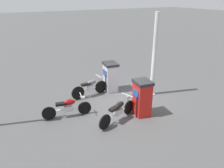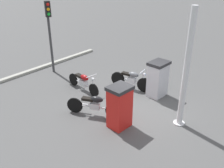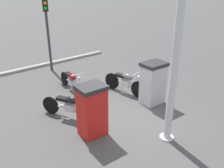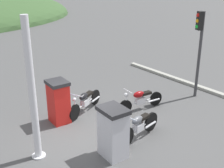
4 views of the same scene
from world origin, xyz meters
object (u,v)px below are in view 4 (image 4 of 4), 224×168
(motorcycle_far_pump, at_px, (85,101))
(motorcycle_extra, at_px, (140,99))
(fuel_pump_near, at_px, (113,132))
(fuel_pump_far, at_px, (59,101))
(motorcycle_near_pump, at_px, (139,126))
(canopy_support_pole, at_px, (32,95))
(roadside_traffic_light, at_px, (199,40))

(motorcycle_far_pump, xyz_separation_m, motorcycle_extra, (1.68, -1.26, -0.03))
(fuel_pump_near, distance_m, fuel_pump_far, 2.79)
(motorcycle_near_pump, height_order, canopy_support_pole, canopy_support_pole)
(fuel_pump_near, distance_m, canopy_support_pole, 2.45)
(fuel_pump_far, relative_size, roadside_traffic_light, 0.43)
(motorcycle_near_pump, bearing_deg, canopy_support_pole, 155.14)
(motorcycle_near_pump, relative_size, canopy_support_pole, 0.49)
(motorcycle_far_pump, bearing_deg, motorcycle_extra, -36.84)
(fuel_pump_near, xyz_separation_m, roadside_traffic_light, (5.45, 0.85, 1.66))
(motorcycle_near_pump, bearing_deg, fuel_pump_far, 114.17)
(motorcycle_extra, bearing_deg, fuel_pump_near, -151.79)
(motorcycle_far_pump, relative_size, roadside_traffic_light, 0.56)
(motorcycle_near_pump, distance_m, canopy_support_pole, 3.45)
(motorcycle_extra, bearing_deg, roadside_traffic_light, -13.81)
(fuel_pump_far, bearing_deg, canopy_support_pole, -139.76)
(fuel_pump_far, distance_m, roadside_traffic_light, 6.02)
(fuel_pump_near, bearing_deg, canopy_support_pole, 138.77)
(fuel_pump_far, height_order, roadside_traffic_light, roadside_traffic_light)
(roadside_traffic_light, bearing_deg, motorcycle_far_pump, 156.19)
(fuel_pump_far, relative_size, canopy_support_pole, 0.38)
(canopy_support_pole, bearing_deg, roadside_traffic_light, -4.59)
(motorcycle_extra, bearing_deg, fuel_pump_far, 155.30)
(motorcycle_near_pump, xyz_separation_m, roadside_traffic_light, (4.25, 0.74, 1.97))
(fuel_pump_far, distance_m, motorcycle_extra, 3.11)
(fuel_pump_near, distance_m, roadside_traffic_light, 5.77)
(fuel_pump_near, relative_size, motorcycle_far_pump, 0.77)
(fuel_pump_far, xyz_separation_m, canopy_support_pole, (-1.62, -1.37, 1.17))
(roadside_traffic_light, bearing_deg, motorcycle_near_pump, -170.11)
(fuel_pump_far, xyz_separation_m, motorcycle_extra, (2.80, -1.29, -0.35))
(roadside_traffic_light, relative_size, canopy_support_pole, 0.88)
(fuel_pump_near, relative_size, canopy_support_pole, 0.38)
(roadside_traffic_light, height_order, canopy_support_pole, canopy_support_pole)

